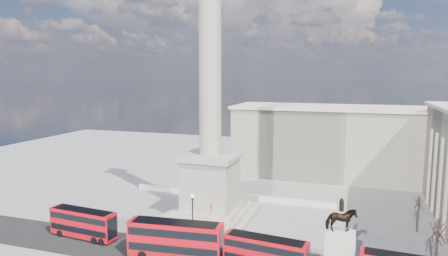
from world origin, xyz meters
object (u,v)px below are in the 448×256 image
object	(u,v)px
nelsons_column	(210,142)
red_bus_a	(84,223)
pedestrian_walking	(273,251)
red_bus_b	(176,239)
equestrian_statue	(340,245)
pedestrian_crossing	(279,246)
victorian_lamp	(193,213)
red_bus_c	(266,253)

from	to	relation	value
nelsons_column	red_bus_a	xyz separation A→B (m)	(-14.72, -13.95, -10.67)
nelsons_column	pedestrian_walking	xyz separation A→B (m)	(12.98, -11.47, -12.07)
nelsons_column	red_bus_b	bearing A→B (deg)	-86.16
red_bus_b	red_bus_a	bearing A→B (deg)	167.44
equestrian_statue	pedestrian_crossing	bearing A→B (deg)	161.32
red_bus_a	victorian_lamp	world-z (taller)	victorian_lamp
red_bus_a	pedestrian_crossing	xyz separation A→B (m)	(28.19, 4.41, -1.44)
equestrian_statue	pedestrian_walking	size ratio (longest dim) A/B	5.40
pedestrian_walking	nelsons_column	bearing A→B (deg)	150.57
nelsons_column	red_bus_c	xyz separation A→B (m)	(12.85, -15.19, -10.70)
red_bus_a	victorian_lamp	bearing A→B (deg)	19.95
red_bus_b	red_bus_c	xyz separation A→B (m)	(11.79, 0.60, -0.41)
victorian_lamp	equestrian_statue	distance (m)	20.68
red_bus_b	victorian_lamp	distance (m)	6.20
red_bus_a	victorian_lamp	size ratio (longest dim) A/B	1.55
pedestrian_walking	pedestrian_crossing	bearing A→B (deg)	87.99
red_bus_b	red_bus_c	distance (m)	11.82
red_bus_c	pedestrian_walking	size ratio (longest dim) A/B	6.27
red_bus_b	pedestrian_walking	bearing A→B (deg)	14.02
red_bus_c	victorian_lamp	bearing A→B (deg)	161.72
nelsons_column	red_bus_c	world-z (taller)	nelsons_column
equestrian_statue	pedestrian_walking	distance (m)	8.76
victorian_lamp	equestrian_statue	size ratio (longest dim) A/B	0.76
nelsons_column	red_bus_c	bearing A→B (deg)	-49.76
nelsons_column	red_bus_a	distance (m)	22.92
pedestrian_walking	victorian_lamp	bearing A→B (deg)	-175.96
red_bus_b	red_bus_c	size ratio (longest dim) A/B	1.19
pedestrian_crossing	nelsons_column	bearing A→B (deg)	29.02
victorian_lamp	pedestrian_crossing	xyz separation A→B (m)	(12.61, 0.23, -3.27)
red_bus_b	equestrian_statue	distance (m)	20.64
equestrian_statue	red_bus_b	bearing A→B (deg)	-170.01
nelsons_column	victorian_lamp	bearing A→B (deg)	-84.99
pedestrian_walking	equestrian_statue	bearing A→B (deg)	6.99
red_bus_b	nelsons_column	bearing A→B (deg)	87.94
red_bus_b	equestrian_statue	world-z (taller)	equestrian_statue
red_bus_c	equestrian_statue	xyz separation A→B (m)	(8.52, 2.98, 1.01)
victorian_lamp	equestrian_statue	xyz separation A→B (m)	(20.52, -2.45, -0.86)
red_bus_a	equestrian_statue	world-z (taller)	equestrian_statue
red_bus_c	nelsons_column	bearing A→B (deg)	136.28
victorian_lamp	red_bus_a	bearing A→B (deg)	-164.97
victorian_lamp	nelsons_column	bearing A→B (deg)	95.01
nelsons_column	equestrian_statue	bearing A→B (deg)	-29.74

